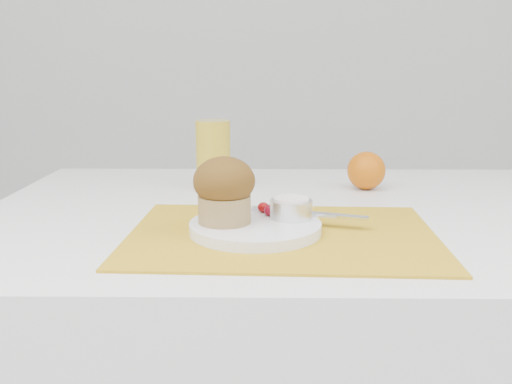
{
  "coord_description": "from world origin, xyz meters",
  "views": [
    {
      "loc": [
        -0.09,
        -0.95,
        1.01
      ],
      "look_at": [
        -0.1,
        -0.03,
        0.8
      ],
      "focal_mm": 40.0,
      "sensor_mm": 36.0,
      "label": 1
    }
  ],
  "objects_px": {
    "plate": "(255,227)",
    "orange": "(366,171)",
    "muffin": "(224,189)",
    "juice_glass": "(213,155)"
  },
  "relations": [
    {
      "from": "juice_glass",
      "to": "muffin",
      "type": "relative_size",
      "value": 1.41
    },
    {
      "from": "orange",
      "to": "juice_glass",
      "type": "height_order",
      "value": "juice_glass"
    },
    {
      "from": "plate",
      "to": "orange",
      "type": "xyz_separation_m",
      "value": [
        0.23,
        0.33,
        0.03
      ]
    },
    {
      "from": "plate",
      "to": "muffin",
      "type": "bearing_deg",
      "value": -178.8
    },
    {
      "from": "plate",
      "to": "juice_glass",
      "type": "bearing_deg",
      "value": 105.78
    },
    {
      "from": "plate",
      "to": "muffin",
      "type": "xyz_separation_m",
      "value": [
        -0.05,
        -0.0,
        0.06
      ]
    },
    {
      "from": "muffin",
      "to": "juice_glass",
      "type": "bearing_deg",
      "value": 97.84
    },
    {
      "from": "orange",
      "to": "juice_glass",
      "type": "relative_size",
      "value": 0.55
    },
    {
      "from": "orange",
      "to": "muffin",
      "type": "xyz_separation_m",
      "value": [
        -0.27,
        -0.33,
        0.03
      ]
    },
    {
      "from": "juice_glass",
      "to": "muffin",
      "type": "distance_m",
      "value": 0.33
    }
  ]
}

